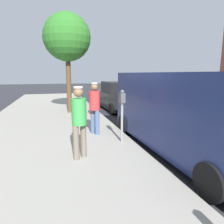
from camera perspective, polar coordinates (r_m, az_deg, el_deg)
The scene contains 9 objects.
ground_plane at distance 6.31m, azimuth 15.84°, elevation -9.32°, with size 80.00×80.00×0.00m, color #2D2D33.
sidewalk_slab at distance 5.44m, azimuth -18.30°, elevation -11.94°, with size 5.00×32.00×0.15m, color #9E998E.
parking_meter_near at distance 5.81m, azimuth 2.85°, elevation 1.42°, with size 0.14×0.18×1.52m.
pedestrian_in_red at distance 6.61m, azimuth -4.88°, elevation 1.95°, with size 0.34×0.34×1.69m.
pedestrian_in_green at distance 4.72m, azimuth -9.21°, elevation -1.67°, with size 0.34×0.34×1.69m.
parked_van at distance 5.79m, azimuth 19.64°, elevation 0.51°, with size 2.27×5.26×2.15m.
parked_sedan_behind at distance 12.32m, azimuth 1.51°, elevation 4.33°, with size 2.10×4.47×1.65m.
street_tree at distance 10.73m, azimuth -12.49°, elevation 19.63°, with size 2.30×2.30×4.86m.
fire_hydrant at distance 9.99m, azimuth -5.54°, elevation 1.73°, with size 0.24×0.24×0.86m.
Camera 1 is at (3.18, 5.03, 2.12)m, focal length 32.61 mm.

